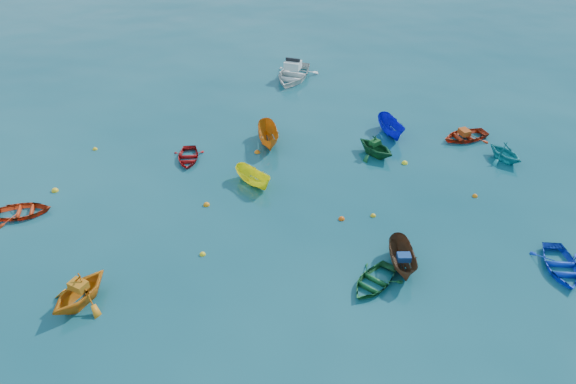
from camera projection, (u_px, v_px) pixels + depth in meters
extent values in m
plane|color=#0B4351|center=(302.00, 258.00, 26.64)|extent=(160.00, 160.00, 0.00)
imported|color=#4F301C|center=(401.00, 267.00, 26.14)|extent=(1.46, 3.10, 1.16)
imported|color=#0F36C4|center=(560.00, 269.00, 25.99)|extent=(2.88, 3.56, 0.65)
imported|color=orange|center=(82.00, 302.00, 24.28)|extent=(3.81, 3.91, 1.57)
imported|color=yellow|center=(254.00, 184.00, 31.84)|extent=(2.42, 2.84, 1.06)
imported|color=#135526|center=(373.00, 284.00, 25.18)|extent=(3.43, 3.40, 0.58)
imported|color=teal|center=(504.00, 160.00, 34.02)|extent=(2.79, 2.97, 1.25)
imported|color=red|center=(23.00, 215.00, 29.48)|extent=(3.09, 2.32, 0.61)
imported|color=orange|center=(269.00, 144.00, 35.66)|extent=(1.25, 3.33, 1.29)
imported|color=#135227|center=(375.00, 155.00, 34.50)|extent=(3.32, 3.43, 1.38)
imported|color=#B52A0F|center=(464.00, 139.00, 36.20)|extent=(3.47, 2.80, 0.64)
imported|color=#0F10C2|center=(390.00, 135.00, 36.65)|extent=(1.53, 3.22, 1.20)
imported|color=#9F0D0E|center=(188.00, 160.00, 34.05)|extent=(2.01, 2.72, 0.54)
imported|color=white|center=(293.00, 79.00, 44.16)|extent=(5.09, 5.71, 1.58)
cube|color=navy|center=(404.00, 257.00, 25.60)|extent=(0.66, 0.53, 0.30)
cube|color=#C96F14|center=(78.00, 285.00, 23.77)|extent=(0.92, 0.87, 0.35)
cube|color=#134D1C|center=(375.00, 143.00, 34.09)|extent=(0.75, 0.71, 0.29)
cube|color=#B84412|center=(464.00, 132.00, 35.89)|extent=(0.69, 0.83, 0.35)
sphere|color=yellow|center=(203.00, 255.00, 26.85)|extent=(0.30, 0.30, 0.30)
sphere|color=#EA540C|center=(342.00, 219.00, 29.14)|extent=(0.33, 0.33, 0.33)
sphere|color=yellow|center=(55.00, 191.00, 31.28)|extent=(0.39, 0.39, 0.39)
sphere|color=orange|center=(207.00, 205.00, 30.17)|extent=(0.35, 0.35, 0.35)
sphere|color=gold|center=(373.00, 216.00, 29.37)|extent=(0.29, 0.29, 0.29)
sphere|color=orange|center=(475.00, 196.00, 30.84)|extent=(0.30, 0.30, 0.30)
sphere|color=yellow|center=(95.00, 149.00, 35.06)|extent=(0.30, 0.30, 0.30)
sphere|color=orange|center=(257.00, 153.00, 34.73)|extent=(0.35, 0.35, 0.35)
sphere|color=yellow|center=(405.00, 163.00, 33.69)|extent=(0.37, 0.37, 0.37)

